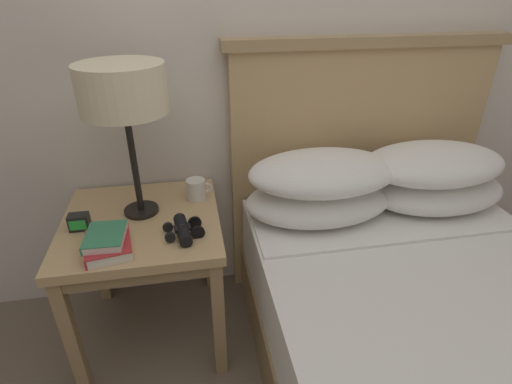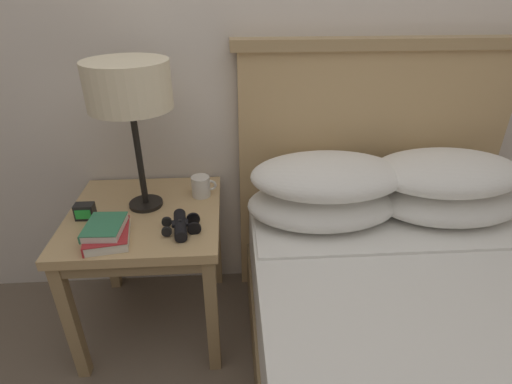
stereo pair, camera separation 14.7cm
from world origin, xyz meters
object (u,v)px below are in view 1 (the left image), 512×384
Objects in this scene: nightstand at (143,236)px; coffee_mug at (197,189)px; bed at (448,356)px; binoculars_pair at (183,230)px; book_stacked_on_top at (105,237)px; book_on_nightstand at (108,245)px; alarm_clock at (79,222)px; table_lamp at (123,92)px.

nightstand is 0.27m from coffee_mug.
bed reaches higher than binoculars_pair.
bed reaches higher than book_stacked_on_top.
book_stacked_on_top is (-0.01, 0.01, 0.03)m from book_on_nightstand.
coffee_mug is at bearing 76.70° from binoculars_pair.
bed is (0.96, -0.58, -0.19)m from nightstand.
book_on_nightstand reaches higher than nightstand.
alarm_clock is at bearing 128.00° from book_stacked_on_top.
book_on_nightstand is at bearing -117.09° from nightstand.
coffee_mug is (0.31, 0.30, 0.02)m from book_on_nightstand.
alarm_clock is at bearing -157.83° from table_lamp.
book_on_nightstand is 0.19m from alarm_clock.
book_on_nightstand is 1.26× the size of book_stacked_on_top.
coffee_mug is at bearing 43.95° from book_on_nightstand.
coffee_mug is at bearing 19.46° from alarm_clock.
table_lamp is at bearing 68.47° from book_on_nightstand.
nightstand is at bearing -90.36° from table_lamp.
bed reaches higher than table_lamp.
bed reaches higher than alarm_clock.
book_stacked_on_top is at bearing -113.16° from table_lamp.
book_stacked_on_top is at bearing -52.00° from alarm_clock.
coffee_mug is at bearing 136.76° from bed.
table_lamp reaches higher than nightstand.
alarm_clock is (-0.42, -0.15, -0.01)m from coffee_mug.
nightstand is 0.23m from binoculars_pair.
coffee_mug is (0.06, 0.25, 0.02)m from binoculars_pair.
book_stacked_on_top is at bearing -137.04° from coffee_mug.
book_stacked_on_top is (-0.10, -0.23, -0.41)m from table_lamp.
book_on_nightstand is 0.43m from coffee_mug.
alarm_clock is (-0.21, -0.08, -0.43)m from table_lamp.
book_on_nightstand is 0.03m from book_stacked_on_top.
nightstand is 8.29× the size of alarm_clock.
book_on_nightstand is (-0.09, -0.23, -0.45)m from table_lamp.
bed is 1.16m from book_on_nightstand.
binoculars_pair is (0.16, -0.19, -0.44)m from table_lamp.
coffee_mug is (-0.74, 0.70, 0.31)m from bed.
table_lamp is 3.41× the size of binoculars_pair.
nightstand is at bearing 139.16° from binoculars_pair.
book_stacked_on_top is 2.30× the size of alarm_clock.
binoculars_pair is 1.59× the size of coffee_mug.
table_lamp reaches higher than book_on_nightstand.
book_on_nightstand is 1.97× the size of coffee_mug.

